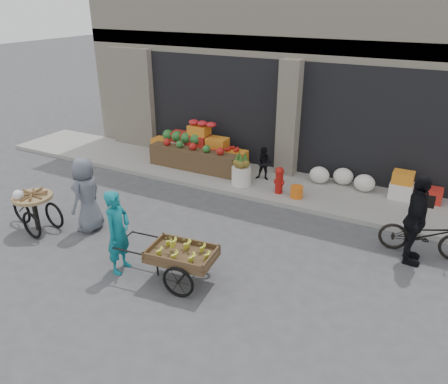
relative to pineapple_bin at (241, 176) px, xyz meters
The scene contains 15 objects.
ground 3.70m from the pineapple_bin, 78.23° to the right, with size 80.00×80.00×0.00m, color #424244.
sidewalk 0.95m from the pineapple_bin, 33.69° to the left, with size 18.00×2.20×0.12m, color gray.
building 5.41m from the pineapple_bin, 80.40° to the left, with size 14.00×6.45×7.00m.
fruit_display 1.92m from the pineapple_bin, 155.76° to the left, with size 3.10×1.12×1.24m.
pineapple_bin is the anchor object (origin of this frame).
fire_hydrant 1.11m from the pineapple_bin, ahead, with size 0.22×0.22×0.71m.
orange_bucket 1.61m from the pineapple_bin, ahead, with size 0.32×0.32×0.30m, color orange.
right_bay_goods 3.54m from the pineapple_bin, 18.10° to the left, with size 3.35×0.60×0.70m.
seated_person 0.75m from the pineapple_bin, 56.31° to the left, with size 0.45×0.35×0.93m, color black.
banana_cart 4.40m from the pineapple_bin, 78.87° to the right, with size 2.10×1.03×0.85m.
vendor_woman 4.57m from the pineapple_bin, 94.40° to the right, with size 0.60×0.39×1.64m, color #10737F.
tricycle_cart 5.17m from the pineapple_bin, 126.04° to the right, with size 1.45×0.93×0.95m.
vendor_grey 4.15m from the pineapple_bin, 119.09° to the right, with size 0.82×0.54×1.69m, color slate.
bicycle 4.83m from the pineapple_bin, 15.23° to the right, with size 0.60×1.72×0.90m, color black.
cyclist 4.79m from the pineapple_bin, 20.52° to the right, with size 1.07×0.44×1.82m, color black.
Camera 1 is at (3.90, -6.22, 4.81)m, focal length 35.00 mm.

